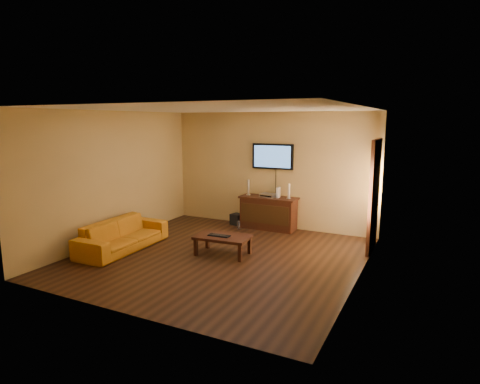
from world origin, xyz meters
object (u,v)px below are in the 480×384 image
Objects in this scene: keyboard at (219,235)px; sofa at (123,230)px; coffee_table at (223,238)px; subwoofer at (237,219)px; speaker_left at (248,188)px; bottle at (239,225)px; game_console at (278,193)px; media_console at (268,213)px; av_receiver at (268,195)px; television at (273,156)px; speaker_right at (289,192)px.

sofa is at bearing -164.30° from keyboard.
coffee_table is 4.03× the size of subwoofer.
bottle is at bearing -100.41° from speaker_left.
game_console is 1.20m from bottle.
keyboard is at bearing -93.08° from media_console.
coffee_table is 2.27m from subwoofer.
speaker_left reaches higher than subwoofer.
coffee_table is at bearing -75.25° from sofa.
media_console is at bearing 11.91° from subwoofer.
game_console reaches higher than subwoofer.
subwoofer is at bearing -172.48° from av_receiver.
speaker_left is (-0.53, 0.02, 0.55)m from media_console.
av_receiver is 1.48× the size of game_console.
media_console reaches higher than coffee_table.
av_receiver is (-0.01, -0.22, -0.88)m from television.
keyboard is at bearing -103.08° from game_console.
sofa is at bearing -99.93° from subwoofer.
keyboard is at bearing -79.22° from speaker_left.
coffee_table is 0.09m from keyboard.
television is 0.94m from speaker_left.
speaker_right is at bearing -21.14° from television.
subwoofer is (-0.30, 0.00, -0.80)m from speaker_left.
coffee_table is 0.54× the size of sofa.
speaker_right is at bearing 12.37° from av_receiver.
keyboard is at bearing -105.33° from speaker_right.
speaker_left reaches higher than av_receiver.
subwoofer is (1.16, 2.69, -0.25)m from sofa.
av_receiver is 0.98m from bottle.
sofa is 2.71m from bottle.
media_console is at bearing -176.53° from speaker_right.
media_console is 6.35× the size of bottle.
speaker_left is 0.92m from bottle.
av_receiver reaches higher than sofa.
sofa is at bearing -126.64° from media_console.
coffee_table is at bearing -91.48° from television.
av_receiver is at bearing 87.15° from keyboard.
speaker_left is 0.54m from av_receiver.
speaker_right is at bearing 0.56° from speaker_left.
av_receiver is 1.67× the size of bottle.
speaker_right is at bearing 19.99° from bottle.
sofa reaches higher than media_console.
television is 4.18× the size of game_console.
speaker_left is at bearing 177.90° from media_console.
bottle is at bearing 107.20° from coffee_table.
speaker_left is at bearing 102.44° from coffee_table.
television is 2.83× the size of av_receiver.
game_console is at bearing 82.20° from coffee_table.
subwoofer is 0.62× the size of keyboard.
keyboard is at bearing -141.57° from coffee_table.
game_console is (-0.25, -0.01, -0.04)m from speaker_right.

